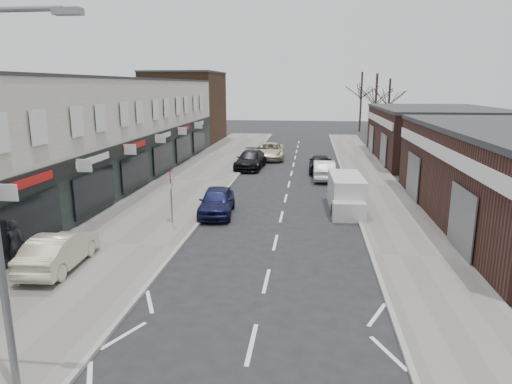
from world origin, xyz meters
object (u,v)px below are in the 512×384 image
(warning_sign, at_px, (171,181))
(parked_car_right_b, at_px, (320,163))
(parked_car_left_b, at_px, (251,160))
(parked_car_right_a, at_px, (324,170))
(sedan_on_pavement, at_px, (59,250))
(pedestrian, at_px, (15,244))
(white_van, at_px, (346,194))
(parked_car_left_a, at_px, (217,201))
(parked_car_left_c, at_px, (270,151))

(warning_sign, height_order, parked_car_right_b, warning_sign)
(parked_car_left_b, height_order, parked_car_right_a, parked_car_left_b)
(sedan_on_pavement, relative_size, parked_car_left_b, 0.80)
(pedestrian, xyz_separation_m, parked_car_right_b, (11.40, 20.82, -0.29))
(parked_car_right_b, bearing_deg, sedan_on_pavement, 64.38)
(warning_sign, distance_m, white_van, 9.45)
(white_van, bearing_deg, parked_car_right_b, 93.82)
(parked_car_right_b, bearing_deg, warning_sign, 63.12)
(parked_car_left_a, bearing_deg, parked_car_right_b, 61.26)
(white_van, relative_size, parked_car_left_b, 0.96)
(warning_sign, bearing_deg, parked_car_left_b, 83.57)
(warning_sign, height_order, parked_car_left_b, warning_sign)
(parked_car_left_c, bearing_deg, pedestrian, -107.28)
(pedestrian, height_order, parked_car_right_b, pedestrian)
(white_van, distance_m, sedan_on_pavement, 14.70)
(sedan_on_pavement, xyz_separation_m, parked_car_right_a, (9.98, 17.91, -0.09))
(parked_car_left_a, height_order, parked_car_right_b, parked_car_right_b)
(parked_car_left_b, bearing_deg, white_van, -56.93)
(pedestrian, xyz_separation_m, parked_car_right_a, (11.60, 18.04, -0.32))
(white_van, relative_size, parked_car_right_b, 1.14)
(parked_car_right_a, xyz_separation_m, parked_car_right_b, (-0.20, 2.78, 0.03))
(sedan_on_pavement, height_order, pedestrian, pedestrian)
(white_van, distance_m, parked_car_right_a, 8.20)
(white_van, relative_size, pedestrian, 2.71)
(warning_sign, height_order, white_van, warning_sign)
(parked_car_left_b, height_order, parked_car_right_b, parked_car_left_b)
(parked_car_left_a, xyz_separation_m, parked_car_left_b, (0.00, 13.58, 0.02))
(sedan_on_pavement, xyz_separation_m, pedestrian, (-1.62, -0.13, 0.23))
(parked_car_left_a, bearing_deg, parked_car_right_a, 54.72)
(pedestrian, xyz_separation_m, parked_car_left_a, (5.80, 8.14, -0.30))
(pedestrian, height_order, parked_car_left_c, pedestrian)
(pedestrian, relative_size, parked_car_left_a, 0.43)
(sedan_on_pavement, relative_size, parked_car_left_c, 0.76)
(parked_car_right_a, bearing_deg, parked_car_left_a, 58.51)
(pedestrian, relative_size, parked_car_right_a, 0.42)
(parked_car_right_b, bearing_deg, white_van, 95.97)
(pedestrian, xyz_separation_m, parked_car_left_b, (5.80, 21.72, -0.28))
(parked_car_left_c, bearing_deg, parked_car_left_a, -96.31)
(pedestrian, distance_m, parked_car_right_a, 21.45)
(parked_car_left_b, bearing_deg, parked_car_right_a, -29.26)
(warning_sign, bearing_deg, sedan_on_pavement, -112.09)
(warning_sign, distance_m, sedan_on_pavement, 6.60)
(white_van, bearing_deg, parked_car_right_a, 94.55)
(warning_sign, height_order, parked_car_left_c, warning_sign)
(pedestrian, height_order, parked_car_left_b, pedestrian)
(sedan_on_pavement, relative_size, parked_car_right_a, 0.95)
(pedestrian, bearing_deg, parked_car_left_c, -122.26)
(white_van, xyz_separation_m, sedan_on_pavement, (-10.98, -9.77, -0.10))
(sedan_on_pavement, bearing_deg, white_van, -141.66)
(sedan_on_pavement, height_order, parked_car_right_a, sedan_on_pavement)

